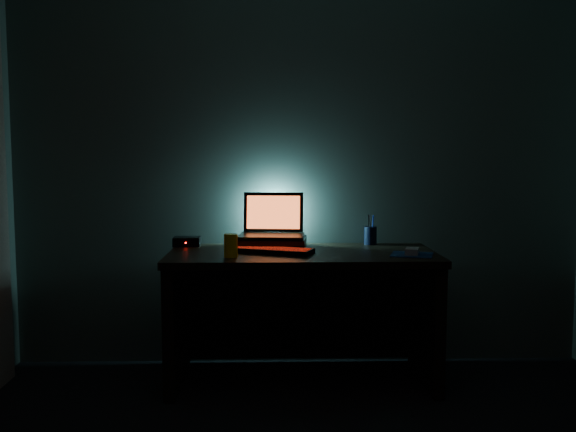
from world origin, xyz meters
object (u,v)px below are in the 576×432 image
object	(u,v)px
pen_cup	(370,235)
keyboard	(270,250)
laptop	(272,226)
mouse	(412,251)
router	(187,241)
juice_glass	(231,246)

from	to	relation	value
pen_cup	keyboard	bearing A→B (deg)	-152.31
laptop	pen_cup	size ratio (longest dim) A/B	3.69
mouse	pen_cup	xyz separation A→B (m)	(-0.16, 0.42, 0.03)
laptop	router	bearing A→B (deg)	-179.57
laptop	router	world-z (taller)	laptop
keyboard	juice_glass	size ratio (longest dim) A/B	4.02
laptop	juice_glass	size ratio (longest dim) A/B	3.21
laptop	mouse	distance (m)	0.84
keyboard	mouse	world-z (taller)	mouse
laptop	keyboard	distance (m)	0.27
juice_glass	router	distance (m)	0.53
juice_glass	router	world-z (taller)	juice_glass
juice_glass	laptop	bearing A→B (deg)	60.49
laptop	juice_glass	xyz separation A→B (m)	(-0.22, -0.39, -0.06)
pen_cup	router	bearing A→B (deg)	-178.59
mouse	router	world-z (taller)	router
laptop	juice_glass	world-z (taller)	laptop
mouse	juice_glass	bearing A→B (deg)	-160.42
pen_cup	juice_glass	distance (m)	0.94
juice_glass	mouse	bearing A→B (deg)	2.80
mouse	laptop	bearing A→B (deg)	172.55
mouse	router	bearing A→B (deg)	179.85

